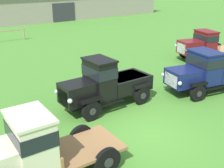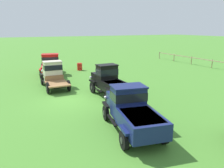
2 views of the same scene
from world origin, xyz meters
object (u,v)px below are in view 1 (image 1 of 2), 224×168
at_px(vintage_truck_second_in_line, 25,152).
at_px(vintage_truck_midrow_center, 105,84).
at_px(farm_shed, 75,3).
at_px(vintage_truck_far_side, 210,71).
at_px(vintage_truck_back_of_row, 203,45).

distance_m(vintage_truck_second_in_line, vintage_truck_midrow_center, 5.74).
bearing_deg(farm_shed, vintage_truck_far_side, -105.64).
bearing_deg(vintage_truck_back_of_row, vintage_truck_midrow_center, -166.71).
xyz_separation_m(farm_shed, vintage_truck_far_side, (-8.50, -30.36, -0.90)).
distance_m(vintage_truck_second_in_line, vintage_truck_far_side, 10.56).
relative_size(farm_shed, vintage_truck_back_of_row, 5.29).
distance_m(vintage_truck_far_side, vintage_truck_back_of_row, 5.88).
distance_m(farm_shed, vintage_truck_midrow_center, 32.14).
relative_size(vintage_truck_second_in_line, vintage_truck_midrow_center, 1.09).
distance_m(vintage_truck_midrow_center, vintage_truck_far_side, 5.82).
bearing_deg(vintage_truck_back_of_row, farm_shed, 81.23).
height_order(farm_shed, vintage_truck_second_in_line, farm_shed).
relative_size(vintage_truck_midrow_center, vintage_truck_far_side, 0.85).
height_order(vintage_truck_midrow_center, vintage_truck_far_side, vintage_truck_midrow_center).
relative_size(vintage_truck_far_side, vintage_truck_back_of_row, 1.09).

